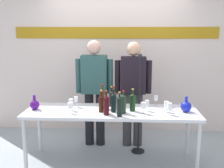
# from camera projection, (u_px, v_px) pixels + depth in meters

# --- Properties ---
(ground_plane) EXTENTS (10.00, 10.00, 0.00)m
(ground_plane) POSITION_uv_depth(u_px,v_px,m) (111.00, 163.00, 3.82)
(ground_plane) COLOR #97A2AB
(back_wall) EXTENTS (5.13, 0.11, 3.00)m
(back_wall) POSITION_uv_depth(u_px,v_px,m) (116.00, 50.00, 4.87)
(back_wall) COLOR silver
(back_wall) RESTS_ON ground
(display_table) EXTENTS (2.34, 0.71, 0.77)m
(display_table) POSITION_uv_depth(u_px,v_px,m) (111.00, 114.00, 3.68)
(display_table) COLOR silver
(display_table) RESTS_ON ground
(decanter_blue_left) EXTENTS (0.13, 0.13, 0.20)m
(decanter_blue_left) POSITION_uv_depth(u_px,v_px,m) (35.00, 105.00, 3.69)
(decanter_blue_left) COLOR #4D1182
(decanter_blue_left) RESTS_ON display_table
(decanter_blue_right) EXTENTS (0.15, 0.15, 0.21)m
(decanter_blue_right) POSITION_uv_depth(u_px,v_px,m) (186.00, 106.00, 3.58)
(decanter_blue_right) COLOR #1523BE
(decanter_blue_right) RESTS_ON display_table
(presenter_left) EXTENTS (0.59, 0.22, 1.70)m
(presenter_left) POSITION_uv_depth(u_px,v_px,m) (94.00, 86.00, 4.27)
(presenter_left) COLOR black
(presenter_left) RESTS_ON ground
(presenter_right) EXTENTS (0.58, 0.22, 1.67)m
(presenter_right) POSITION_uv_depth(u_px,v_px,m) (133.00, 88.00, 4.24)
(presenter_right) COLOR #373537
(presenter_right) RESTS_ON ground
(wine_bottle_0) EXTENTS (0.07, 0.07, 0.33)m
(wine_bottle_0) POSITION_uv_depth(u_px,v_px,m) (114.00, 100.00, 3.68)
(wine_bottle_0) COLOR #4D321D
(wine_bottle_0) RESTS_ON display_table
(wine_bottle_1) EXTENTS (0.06, 0.06, 0.31)m
(wine_bottle_1) POSITION_uv_depth(u_px,v_px,m) (113.00, 102.00, 3.57)
(wine_bottle_1) COLOR black
(wine_bottle_1) RESTS_ON display_table
(wine_bottle_2) EXTENTS (0.07, 0.07, 0.31)m
(wine_bottle_2) POSITION_uv_depth(u_px,v_px,m) (123.00, 103.00, 3.52)
(wine_bottle_2) COLOR #1B3019
(wine_bottle_2) RESTS_ON display_table
(wine_bottle_3) EXTENTS (0.07, 0.07, 0.30)m
(wine_bottle_3) POSITION_uv_depth(u_px,v_px,m) (101.00, 103.00, 3.57)
(wine_bottle_3) COLOR #331007
(wine_bottle_3) RESTS_ON display_table
(wine_bottle_4) EXTENTS (0.06, 0.06, 0.32)m
(wine_bottle_4) POSITION_uv_depth(u_px,v_px,m) (119.00, 106.00, 3.38)
(wine_bottle_4) COLOR black
(wine_bottle_4) RESTS_ON display_table
(wine_bottle_5) EXTENTS (0.08, 0.08, 0.31)m
(wine_bottle_5) POSITION_uv_depth(u_px,v_px,m) (133.00, 102.00, 3.61)
(wine_bottle_5) COLOR black
(wine_bottle_5) RESTS_ON display_table
(wine_bottle_6) EXTENTS (0.07, 0.07, 0.34)m
(wine_bottle_6) POSITION_uv_depth(u_px,v_px,m) (102.00, 98.00, 3.76)
(wine_bottle_6) COLOR #422C10
(wine_bottle_6) RESTS_ON display_table
(wine_bottle_7) EXTENTS (0.07, 0.07, 0.29)m
(wine_bottle_7) POSITION_uv_depth(u_px,v_px,m) (112.00, 98.00, 3.83)
(wine_bottle_7) COLOR black
(wine_bottle_7) RESTS_ON display_table
(wine_bottle_8) EXTENTS (0.07, 0.07, 0.32)m
(wine_bottle_8) POSITION_uv_depth(u_px,v_px,m) (106.00, 105.00, 3.45)
(wine_bottle_8) COLOR #38070D
(wine_bottle_8) RESTS_ON display_table
(wine_glass_left_0) EXTENTS (0.06, 0.06, 0.16)m
(wine_glass_left_0) POSITION_uv_depth(u_px,v_px,m) (71.00, 102.00, 3.65)
(wine_glass_left_0) COLOR white
(wine_glass_left_0) RESTS_ON display_table
(wine_glass_left_1) EXTENTS (0.06, 0.06, 0.14)m
(wine_glass_left_1) POSITION_uv_depth(u_px,v_px,m) (70.00, 105.00, 3.52)
(wine_glass_left_1) COLOR white
(wine_glass_left_1) RESTS_ON display_table
(wine_glass_left_2) EXTENTS (0.06, 0.06, 0.15)m
(wine_glass_left_2) POSITION_uv_depth(u_px,v_px,m) (76.00, 100.00, 3.81)
(wine_glass_left_2) COLOR white
(wine_glass_left_2) RESTS_ON display_table
(wine_glass_right_0) EXTENTS (0.07, 0.07, 0.16)m
(wine_glass_right_0) POSITION_uv_depth(u_px,v_px,m) (170.00, 106.00, 3.45)
(wine_glass_right_0) COLOR white
(wine_glass_right_0) RESTS_ON display_table
(wine_glass_right_1) EXTENTS (0.06, 0.06, 0.15)m
(wine_glass_right_1) POSITION_uv_depth(u_px,v_px,m) (166.00, 105.00, 3.57)
(wine_glass_right_1) COLOR white
(wine_glass_right_1) RESTS_ON display_table
(wine_glass_right_2) EXTENTS (0.06, 0.06, 0.15)m
(wine_glass_right_2) POSITION_uv_depth(u_px,v_px,m) (147.00, 104.00, 3.62)
(wine_glass_right_2) COLOR white
(wine_glass_right_2) RESTS_ON display_table
(wine_glass_right_3) EXTENTS (0.07, 0.07, 0.15)m
(wine_glass_right_3) POSITION_uv_depth(u_px,v_px,m) (144.00, 106.00, 3.50)
(wine_glass_right_3) COLOR white
(wine_glass_right_3) RESTS_ON display_table
(wine_glass_right_4) EXTENTS (0.06, 0.06, 0.15)m
(wine_glass_right_4) POSITION_uv_depth(u_px,v_px,m) (156.00, 98.00, 3.89)
(wine_glass_right_4) COLOR white
(wine_glass_right_4) RESTS_ON display_table
(microphone_stand) EXTENTS (0.20, 0.20, 1.52)m
(microphone_stand) POSITION_uv_depth(u_px,v_px,m) (139.00, 120.00, 4.08)
(microphone_stand) COLOR black
(microphone_stand) RESTS_ON ground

